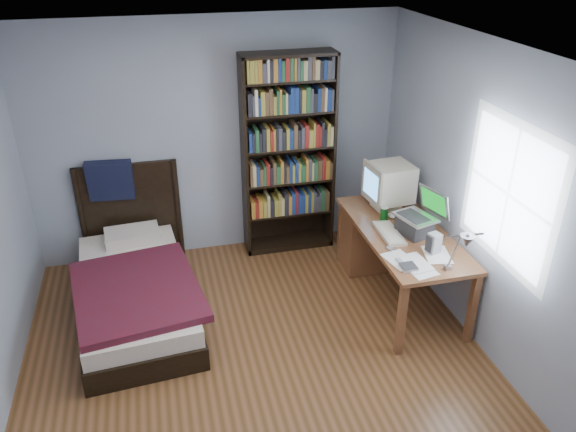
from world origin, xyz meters
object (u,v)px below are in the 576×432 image
object	(u,v)px
speaker	(434,243)
bed	(135,285)
desk	(382,237)
bookshelf	(288,156)
crt_monitor	(389,183)
soda_can	(384,214)
keyboard	(389,233)
laptop	(417,222)
desk_lamp	(464,244)

from	to	relation	value
speaker	bed	size ratio (longest dim) A/B	0.09
desk	bookshelf	size ratio (longest dim) A/B	0.76
desk	crt_monitor	xyz separation A→B (m)	(0.04, 0.04, 0.57)
soda_can	crt_monitor	bearing A→B (deg)	60.90
keyboard	bed	distance (m)	2.39
desk	speaker	size ratio (longest dim) A/B	8.78
laptop	keyboard	bearing A→B (deg)	171.90
speaker	desk	bearing A→B (deg)	80.76
crt_monitor	soda_can	world-z (taller)	crt_monitor
desk_lamp	bookshelf	size ratio (longest dim) A/B	0.26
laptop	soda_can	size ratio (longest dim) A/B	3.32
crt_monitor	laptop	world-z (taller)	crt_monitor
desk_lamp	soda_can	size ratio (longest dim) A/B	4.25
desk	speaker	world-z (taller)	speaker
speaker	bookshelf	size ratio (longest dim) A/B	0.09
desk_lamp	bed	bearing A→B (deg)	149.18
speaker	bed	world-z (taller)	bed
crt_monitor	laptop	xyz separation A→B (m)	(0.04, -0.56, -0.14)
keyboard	soda_can	xyz separation A→B (m)	(0.06, 0.28, 0.05)
bookshelf	soda_can	bearing A→B (deg)	-55.06
crt_monitor	desk_lamp	world-z (taller)	desk_lamp
soda_can	bookshelf	distance (m)	1.23
desk	bed	world-z (taller)	bed
crt_monitor	soda_can	distance (m)	0.35
crt_monitor	laptop	bearing A→B (deg)	-85.74
desk	speaker	xyz separation A→B (m)	(0.08, -0.88, 0.41)
desk	desk_lamp	xyz separation A→B (m)	(-0.03, -1.48, 0.76)
laptop	speaker	distance (m)	0.35
soda_can	bed	xyz separation A→B (m)	(-2.36, 0.19, -0.54)
keyboard	laptop	bearing A→B (deg)	-6.01
crt_monitor	speaker	size ratio (longest dim) A/B	2.48
keyboard	crt_monitor	bearing A→B (deg)	71.26
laptop	soda_can	distance (m)	0.37
crt_monitor	soda_can	xyz separation A→B (m)	(-0.14, -0.25, -0.20)
laptop	bookshelf	size ratio (longest dim) A/B	0.20
bed	crt_monitor	bearing A→B (deg)	1.53
crt_monitor	bookshelf	world-z (taller)	bookshelf
laptop	desk_lamp	distance (m)	1.01
crt_monitor	bookshelf	bearing A→B (deg)	138.51
crt_monitor	bed	distance (m)	2.61
bed	bookshelf	bearing A→B (deg)	25.57
soda_can	bookshelf	world-z (taller)	bookshelf
desk	speaker	distance (m)	0.97
soda_can	bed	distance (m)	2.43
keyboard	bookshelf	distance (m)	1.45
laptop	bed	world-z (taller)	bed
speaker	bookshelf	distance (m)	1.88
bed	laptop	bearing A→B (deg)	-11.08
desk	bed	xyz separation A→B (m)	(-2.46, -0.03, -0.16)
soda_can	laptop	bearing A→B (deg)	-59.71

